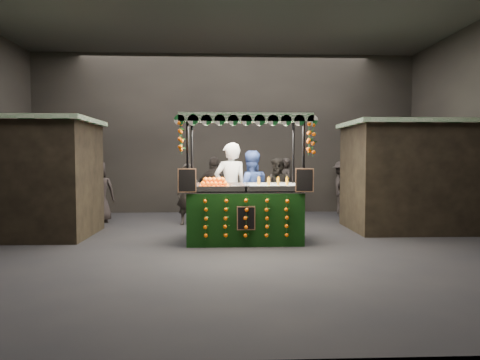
{
  "coord_description": "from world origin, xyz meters",
  "views": [
    {
      "loc": [
        -0.1,
        -8.57,
        1.74
      ],
      "look_at": [
        0.3,
        0.76,
        1.25
      ],
      "focal_mm": 31.95,
      "sensor_mm": 36.0,
      "label": 1
    }
  ],
  "objects": [
    {
      "name": "shopper_5",
      "position": [
        3.53,
        3.67,
        0.75
      ],
      "size": [
        0.71,
        1.45,
        1.5
      ],
      "rotation": [
        0.0,
        0.0,
        1.77
      ],
      "color": "black",
      "rests_on": "ground"
    },
    {
      "name": "neighbour_stall_left",
      "position": [
        -4.4,
        1.0,
        1.31
      ],
      "size": [
        3.0,
        2.2,
        2.6
      ],
      "color": "black",
      "rests_on": "ground"
    },
    {
      "name": "market_hall",
      "position": [
        0.0,
        0.0,
        3.38
      ],
      "size": [
        12.1,
        10.1,
        5.05
      ],
      "color": "black",
      "rests_on": "ground"
    },
    {
      "name": "shopper_0",
      "position": [
        -0.98,
        2.49,
        0.8
      ],
      "size": [
        0.62,
        0.44,
        1.6
      ],
      "rotation": [
        0.0,
        0.0,
        -0.1
      ],
      "color": "black",
      "rests_on": "ground"
    },
    {
      "name": "neighbour_stall_right",
      "position": [
        4.4,
        1.5,
        1.31
      ],
      "size": [
        3.0,
        2.2,
        2.6
      ],
      "color": "black",
      "rests_on": "ground"
    },
    {
      "name": "juice_stall",
      "position": [
        0.37,
        0.2,
        0.81
      ],
      "size": [
        2.67,
        1.57,
        2.59
      ],
      "color": "black",
      "rests_on": "ground"
    },
    {
      "name": "shopper_3",
      "position": [
        3.64,
        4.54,
        0.82
      ],
      "size": [
        0.99,
        1.22,
        1.65
      ],
      "rotation": [
        0.0,
        0.0,
        1.16
      ],
      "color": "black",
      "rests_on": "ground"
    },
    {
      "name": "shopper_2",
      "position": [
        -0.3,
        2.77,
        0.88
      ],
      "size": [
        1.11,
        0.66,
        1.77
      ],
      "rotation": [
        0.0,
        0.0,
        2.91
      ],
      "color": "black",
      "rests_on": "ground"
    },
    {
      "name": "vendor_grey",
      "position": [
        0.1,
        1.02,
        1.04
      ],
      "size": [
        0.86,
        0.68,
        2.07
      ],
      "rotation": [
        0.0,
        0.0,
        3.41
      ],
      "color": "gray",
      "rests_on": "ground"
    },
    {
      "name": "shopper_1",
      "position": [
        1.44,
        2.95,
        0.87
      ],
      "size": [
        1.07,
        1.05,
        1.73
      ],
      "rotation": [
        0.0,
        0.0,
        -0.73
      ],
      "color": "#2C2824",
      "rests_on": "ground"
    },
    {
      "name": "shopper_4",
      "position": [
        -3.39,
        2.96,
        0.83
      ],
      "size": [
        0.93,
        0.74,
        1.65
      ],
      "rotation": [
        0.0,
        0.0,
        3.44
      ],
      "color": "black",
      "rests_on": "ground"
    },
    {
      "name": "ground",
      "position": [
        0.0,
        0.0,
        0.0
      ],
      "size": [
        12.0,
        12.0,
        0.0
      ],
      "primitive_type": "plane",
      "color": "black",
      "rests_on": "ground"
    },
    {
      "name": "vendor_blue",
      "position": [
        0.56,
        1.35,
        0.95
      ],
      "size": [
        1.02,
        0.84,
        1.9
      ],
      "rotation": [
        0.0,
        0.0,
        3.28
      ],
      "color": "navy",
      "rests_on": "ground"
    },
    {
      "name": "shopper_6",
      "position": [
        1.85,
        4.55,
        0.86
      ],
      "size": [
        0.62,
        0.74,
        1.73
      ],
      "rotation": [
        0.0,
        0.0,
        -1.2
      ],
      "color": "black",
      "rests_on": "ground"
    }
  ]
}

